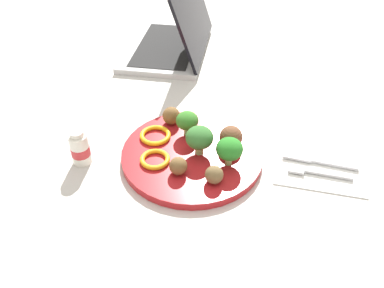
{
  "coord_description": "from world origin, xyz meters",
  "views": [
    {
      "loc": [
        -0.12,
        0.6,
        0.54
      ],
      "look_at": [
        0.0,
        0.0,
        0.04
      ],
      "focal_mm": 37.75,
      "sensor_mm": 36.0,
      "label": 1
    }
  ],
  "objects_px": {
    "meatball_front_left": "(178,166)",
    "pepper_ring_mid_left": "(155,159)",
    "meatball_near_rim": "(231,137)",
    "broccoli_floret_center": "(187,121)",
    "meatball_center": "(214,175)",
    "fork": "(316,173)",
    "broccoli_floret_near_rim": "(199,138)",
    "knife": "(316,160)",
    "yogurt_bottle": "(80,149)",
    "laptop": "(174,39)",
    "napkin": "(320,169)",
    "meatball_back_left": "(171,116)",
    "plate": "(192,155)",
    "pepper_ring_mid_right": "(155,135)",
    "broccoli_floret_back_left": "(229,149)"
  },
  "relations": [
    {
      "from": "meatball_front_left",
      "to": "pepper_ring_mid_left",
      "type": "xyz_separation_m",
      "value": [
        0.05,
        -0.02,
        -0.01
      ]
    },
    {
      "from": "meatball_near_rim",
      "to": "broccoli_floret_center",
      "type": "bearing_deg",
      "value": -12.4
    },
    {
      "from": "meatball_front_left",
      "to": "meatball_center",
      "type": "relative_size",
      "value": 1.0
    },
    {
      "from": "pepper_ring_mid_left",
      "to": "fork",
      "type": "distance_m",
      "value": 0.31
    },
    {
      "from": "broccoli_floret_near_rim",
      "to": "pepper_ring_mid_left",
      "type": "height_order",
      "value": "broccoli_floret_near_rim"
    },
    {
      "from": "meatball_front_left",
      "to": "fork",
      "type": "xyz_separation_m",
      "value": [
        -0.25,
        -0.06,
        -0.03
      ]
    },
    {
      "from": "meatball_front_left",
      "to": "fork",
      "type": "distance_m",
      "value": 0.26
    },
    {
      "from": "meatball_center",
      "to": "knife",
      "type": "relative_size",
      "value": 0.23
    },
    {
      "from": "yogurt_bottle",
      "to": "knife",
      "type": "bearing_deg",
      "value": -168.89
    },
    {
      "from": "broccoli_floret_center",
      "to": "meatball_center",
      "type": "relative_size",
      "value": 1.57
    },
    {
      "from": "pepper_ring_mid_left",
      "to": "yogurt_bottle",
      "type": "distance_m",
      "value": 0.15
    },
    {
      "from": "meatball_center",
      "to": "meatball_near_rim",
      "type": "bearing_deg",
      "value": -98.58
    },
    {
      "from": "fork",
      "to": "broccoli_floret_near_rim",
      "type": "bearing_deg",
      "value": -0.75
    },
    {
      "from": "fork",
      "to": "knife",
      "type": "relative_size",
      "value": 0.83
    },
    {
      "from": "fork",
      "to": "laptop",
      "type": "relative_size",
      "value": 0.37
    },
    {
      "from": "meatball_center",
      "to": "napkin",
      "type": "height_order",
      "value": "meatball_center"
    },
    {
      "from": "broccoli_floret_near_rim",
      "to": "yogurt_bottle",
      "type": "bearing_deg",
      "value": 13.95
    },
    {
      "from": "meatball_front_left",
      "to": "yogurt_bottle",
      "type": "height_order",
      "value": "yogurt_bottle"
    },
    {
      "from": "meatball_back_left",
      "to": "plate",
      "type": "bearing_deg",
      "value": 126.33
    },
    {
      "from": "broccoli_floret_center",
      "to": "napkin",
      "type": "relative_size",
      "value": 0.31
    },
    {
      "from": "plate",
      "to": "pepper_ring_mid_left",
      "type": "distance_m",
      "value": 0.08
    },
    {
      "from": "laptop",
      "to": "napkin",
      "type": "bearing_deg",
      "value": 132.21
    },
    {
      "from": "fork",
      "to": "yogurt_bottle",
      "type": "distance_m",
      "value": 0.46
    },
    {
      "from": "knife",
      "to": "pepper_ring_mid_left",
      "type": "bearing_deg",
      "value": 13.69
    },
    {
      "from": "laptop",
      "to": "meatball_back_left",
      "type": "bearing_deg",
      "value": 102.65
    },
    {
      "from": "broccoli_floret_near_rim",
      "to": "yogurt_bottle",
      "type": "xyz_separation_m",
      "value": [
        0.22,
        0.06,
        -0.02
      ]
    },
    {
      "from": "broccoli_floret_center",
      "to": "meatball_center",
      "type": "height_order",
      "value": "broccoli_floret_center"
    },
    {
      "from": "meatball_back_left",
      "to": "pepper_ring_mid_left",
      "type": "distance_m",
      "value": 0.13
    },
    {
      "from": "pepper_ring_mid_right",
      "to": "pepper_ring_mid_left",
      "type": "bearing_deg",
      "value": 105.22
    },
    {
      "from": "plate",
      "to": "meatball_back_left",
      "type": "relative_size",
      "value": 7.35
    },
    {
      "from": "broccoli_floret_near_rim",
      "to": "pepper_ring_mid_right",
      "type": "relative_size",
      "value": 0.93
    },
    {
      "from": "broccoli_floret_near_rim",
      "to": "broccoli_floret_back_left",
      "type": "bearing_deg",
      "value": 161.4
    },
    {
      "from": "meatball_front_left",
      "to": "laptop",
      "type": "bearing_deg",
      "value": -75.59
    },
    {
      "from": "broccoli_floret_center",
      "to": "laptop",
      "type": "bearing_deg",
      "value": -72.66
    },
    {
      "from": "meatball_near_rim",
      "to": "pepper_ring_mid_right",
      "type": "height_order",
      "value": "meatball_near_rim"
    },
    {
      "from": "plate",
      "to": "fork",
      "type": "bearing_deg",
      "value": 179.36
    },
    {
      "from": "pepper_ring_mid_left",
      "to": "laptop",
      "type": "height_order",
      "value": "laptop"
    },
    {
      "from": "pepper_ring_mid_right",
      "to": "laptop",
      "type": "height_order",
      "value": "laptop"
    },
    {
      "from": "napkin",
      "to": "laptop",
      "type": "distance_m",
      "value": 0.59
    },
    {
      "from": "meatball_front_left",
      "to": "napkin",
      "type": "height_order",
      "value": "meatball_front_left"
    },
    {
      "from": "fork",
      "to": "laptop",
      "type": "distance_m",
      "value": 0.6
    },
    {
      "from": "meatball_center",
      "to": "broccoli_floret_near_rim",
      "type": "bearing_deg",
      "value": -60.82
    },
    {
      "from": "meatball_back_left",
      "to": "pepper_ring_mid_left",
      "type": "height_order",
      "value": "meatball_back_left"
    },
    {
      "from": "plate",
      "to": "broccoli_floret_center",
      "type": "relative_size",
      "value": 5.27
    },
    {
      "from": "laptop",
      "to": "meatball_center",
      "type": "bearing_deg",
      "value": 110.97
    },
    {
      "from": "meatball_front_left",
      "to": "knife",
      "type": "distance_m",
      "value": 0.27
    },
    {
      "from": "meatball_near_rim",
      "to": "meatball_front_left",
      "type": "height_order",
      "value": "meatball_near_rim"
    },
    {
      "from": "napkin",
      "to": "laptop",
      "type": "height_order",
      "value": "laptop"
    },
    {
      "from": "meatball_front_left",
      "to": "pepper_ring_mid_right",
      "type": "bearing_deg",
      "value": -53.03
    },
    {
      "from": "broccoli_floret_near_rim",
      "to": "napkin",
      "type": "bearing_deg",
      "value": -176.44
    }
  ]
}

